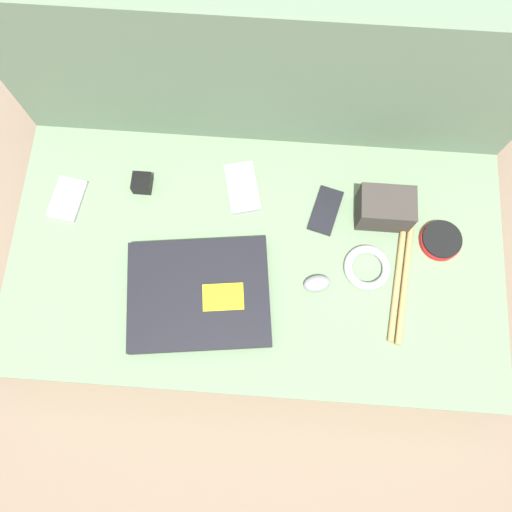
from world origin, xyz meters
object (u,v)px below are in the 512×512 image
at_px(phone_small, 67,199).
at_px(camera_pouch, 385,208).
at_px(speaker_puck, 441,240).
at_px(computer_mouse, 317,283).
at_px(phone_silver, 326,210).
at_px(charger_brick, 142,183).
at_px(laptop, 199,294).
at_px(phone_black, 242,187).

relative_size(phone_small, camera_pouch, 0.92).
bearing_deg(speaker_puck, computer_mouse, -156.45).
bearing_deg(camera_pouch, phone_silver, -179.96).
bearing_deg(camera_pouch, speaker_puck, -22.82).
height_order(speaker_puck, charger_brick, charger_brick).
relative_size(laptop, phone_small, 3.01).
xyz_separation_m(phone_black, camera_pouch, (0.33, -0.05, 0.04)).
bearing_deg(phone_silver, computer_mouse, -79.83).
relative_size(phone_silver, phone_small, 1.10).
distance_m(phone_black, camera_pouch, 0.34).
xyz_separation_m(computer_mouse, phone_black, (-0.19, 0.23, -0.01)).
bearing_deg(charger_brick, speaker_puck, -7.38).
xyz_separation_m(speaker_puck, phone_small, (-0.88, 0.04, -0.01)).
bearing_deg(charger_brick, phone_silver, -4.47).
xyz_separation_m(camera_pouch, charger_brick, (-0.57, 0.03, -0.03)).
distance_m(computer_mouse, charger_brick, 0.48).
bearing_deg(phone_black, camera_pouch, -21.56).
xyz_separation_m(laptop, charger_brick, (-0.16, 0.26, 0.00)).
relative_size(speaker_puck, camera_pouch, 0.77).
bearing_deg(laptop, phone_black, 67.39).
distance_m(phone_silver, phone_small, 0.62).
bearing_deg(phone_small, phone_silver, 9.81).
xyz_separation_m(computer_mouse, camera_pouch, (0.15, 0.18, 0.03)).
distance_m(computer_mouse, phone_silver, 0.18).
relative_size(laptop, speaker_puck, 3.61).
bearing_deg(camera_pouch, computer_mouse, -128.98).
relative_size(computer_mouse, speaker_puck, 0.72).
bearing_deg(phone_silver, camera_pouch, 14.93).
distance_m(computer_mouse, phone_black, 0.29).
xyz_separation_m(computer_mouse, charger_brick, (-0.43, 0.22, 0.00)).
height_order(phone_black, charger_brick, charger_brick).
bearing_deg(computer_mouse, charger_brick, 138.56).
xyz_separation_m(laptop, speaker_puck, (0.55, 0.17, -0.00)).
height_order(phone_silver, phone_black, phone_silver).
bearing_deg(speaker_puck, charger_brick, 172.62).
height_order(computer_mouse, speaker_puck, computer_mouse).
distance_m(speaker_puck, phone_black, 0.48).
distance_m(laptop, charger_brick, 0.31).
bearing_deg(phone_silver, phone_black, -177.79).
bearing_deg(phone_black, charger_brick, 168.82).
height_order(computer_mouse, phone_black, computer_mouse).
relative_size(computer_mouse, phone_black, 0.48).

